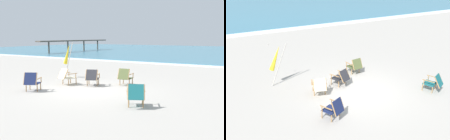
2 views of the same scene
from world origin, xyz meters
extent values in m
plane|color=#B2AAA0|center=(0.00, 0.00, 0.00)|extent=(80.00, 80.00, 0.00)
cube|color=teal|center=(0.00, 32.14, 0.05)|extent=(80.00, 40.00, 0.10)
cube|color=white|center=(0.00, 11.84, 0.03)|extent=(80.00, 1.10, 0.06)
cube|color=#19234C|center=(-1.96, -1.29, 0.32)|extent=(0.68, 0.67, 0.04)
cube|color=#19234C|center=(-1.81, -1.58, 0.56)|extent=(0.54, 0.43, 0.50)
cylinder|color=#AD7F4C|center=(-2.27, -1.21, 0.16)|extent=(0.04, 0.04, 0.32)
cylinder|color=#AD7F4C|center=(-1.86, -0.99, 0.16)|extent=(0.04, 0.04, 0.32)
cylinder|color=#AD7F4C|center=(-2.07, -1.59, 0.16)|extent=(0.04, 0.04, 0.32)
cylinder|color=#AD7F4C|center=(-1.65, -1.37, 0.16)|extent=(0.04, 0.04, 0.32)
cube|color=#AD7F4C|center=(-2.20, -1.44, 0.54)|extent=(0.28, 0.48, 0.02)
cylinder|color=#AD7F4C|center=(-2.29, -1.27, 0.43)|extent=(0.04, 0.04, 0.22)
cube|color=#AD7F4C|center=(-1.71, -1.18, 0.54)|extent=(0.28, 0.48, 0.02)
cylinder|color=#AD7F4C|center=(-1.79, -1.01, 0.43)|extent=(0.04, 0.04, 0.22)
cylinder|color=#AD7F4C|center=(-2.03, -1.70, 0.56)|extent=(0.14, 0.22, 0.50)
cylinder|color=#AD7F4C|center=(-1.58, -1.46, 0.56)|extent=(0.14, 0.22, 0.50)
cube|color=#28282D|center=(-0.51, 1.01, 0.32)|extent=(0.67, 0.66, 0.04)
cube|color=#28282D|center=(-0.36, 0.67, 0.55)|extent=(0.57, 0.47, 0.47)
cylinder|color=#AD7F4C|center=(-0.82, 1.10, 0.16)|extent=(0.04, 0.04, 0.32)
cylinder|color=#AD7F4C|center=(-0.39, 1.30, 0.16)|extent=(0.04, 0.04, 0.32)
cylinder|color=#AD7F4C|center=(-0.63, 0.71, 0.16)|extent=(0.04, 0.04, 0.32)
cylinder|color=#AD7F4C|center=(-0.21, 0.91, 0.16)|extent=(0.04, 0.04, 0.32)
cube|color=#AD7F4C|center=(-0.76, 0.87, 0.54)|extent=(0.26, 0.49, 0.02)
cylinder|color=#AD7F4C|center=(-0.84, 1.04, 0.43)|extent=(0.04, 0.04, 0.22)
cube|color=#AD7F4C|center=(-0.25, 1.11, 0.54)|extent=(0.26, 0.49, 0.02)
cylinder|color=#AD7F4C|center=(-0.33, 1.28, 0.43)|extent=(0.04, 0.04, 0.22)
cylinder|color=#AD7F4C|center=(-0.59, 0.57, 0.55)|extent=(0.16, 0.28, 0.47)
cylinder|color=#AD7F4C|center=(-0.12, 0.78, 0.55)|extent=(0.16, 0.28, 0.47)
cube|color=#515B33|center=(0.77, 1.91, 0.32)|extent=(0.58, 0.54, 0.04)
cube|color=#515B33|center=(0.82, 1.57, 0.56)|extent=(0.52, 0.30, 0.49)
cylinder|color=#AD7F4C|center=(0.51, 2.09, 0.16)|extent=(0.04, 0.04, 0.32)
cylinder|color=#AD7F4C|center=(0.98, 2.15, 0.16)|extent=(0.04, 0.04, 0.32)
cylinder|color=#AD7F4C|center=(0.57, 1.67, 0.16)|extent=(0.04, 0.04, 0.32)
cylinder|color=#AD7F4C|center=(1.03, 1.72, 0.16)|extent=(0.04, 0.04, 0.32)
cube|color=#AD7F4C|center=(0.50, 1.85, 0.54)|extent=(0.10, 0.53, 0.02)
cylinder|color=#AD7F4C|center=(0.47, 2.04, 0.43)|extent=(0.04, 0.04, 0.22)
cube|color=#AD7F4C|center=(1.05, 1.92, 0.54)|extent=(0.10, 0.53, 0.02)
cylinder|color=#AD7F4C|center=(1.03, 2.11, 0.43)|extent=(0.04, 0.04, 0.22)
cylinder|color=#AD7F4C|center=(0.56, 1.54, 0.56)|extent=(0.07, 0.25, 0.49)
cylinder|color=#AD7F4C|center=(1.07, 1.60, 0.56)|extent=(0.07, 0.25, 0.49)
cube|color=#196066|center=(2.82, -1.26, 0.32)|extent=(0.68, 0.66, 0.04)
cube|color=#196066|center=(2.98, -1.59, 0.55)|extent=(0.57, 0.48, 0.47)
cylinder|color=#AD7F4C|center=(2.51, -1.18, 0.16)|extent=(0.04, 0.04, 0.32)
cylinder|color=#AD7F4C|center=(2.93, -0.97, 0.16)|extent=(0.04, 0.04, 0.32)
cylinder|color=#AD7F4C|center=(2.70, -1.56, 0.16)|extent=(0.04, 0.04, 0.32)
cylinder|color=#AD7F4C|center=(3.12, -1.35, 0.16)|extent=(0.04, 0.04, 0.32)
cube|color=#AD7F4C|center=(2.58, -1.41, 0.54)|extent=(0.27, 0.49, 0.02)
cylinder|color=#AD7F4C|center=(2.49, -1.24, 0.43)|extent=(0.04, 0.04, 0.22)
cube|color=#AD7F4C|center=(3.08, -1.16, 0.54)|extent=(0.27, 0.49, 0.02)
cylinder|color=#AD7F4C|center=(2.99, -0.99, 0.43)|extent=(0.04, 0.04, 0.22)
cylinder|color=#AD7F4C|center=(2.76, -1.71, 0.55)|extent=(0.17, 0.28, 0.47)
cylinder|color=#AD7F4C|center=(3.21, -1.48, 0.55)|extent=(0.17, 0.28, 0.47)
cube|color=beige|center=(-1.62, 0.63, 0.32)|extent=(0.62, 0.60, 0.04)
cube|color=beige|center=(-1.71, 0.27, 0.55)|extent=(0.55, 0.40, 0.47)
cylinder|color=#AD7F4C|center=(-1.79, 0.90, 0.16)|extent=(0.04, 0.04, 0.32)
cylinder|color=#AD7F4C|center=(-1.34, 0.78, 0.16)|extent=(0.04, 0.04, 0.32)
cylinder|color=#AD7F4C|center=(-1.90, 0.48, 0.16)|extent=(0.04, 0.04, 0.32)
cylinder|color=#AD7F4C|center=(-1.45, 0.36, 0.16)|extent=(0.04, 0.04, 0.32)
cube|color=#AD7F4C|center=(-1.89, 0.68, 0.54)|extent=(0.17, 0.52, 0.02)
cylinder|color=#AD7F4C|center=(-1.85, 0.86, 0.43)|extent=(0.04, 0.04, 0.22)
cube|color=#AD7F4C|center=(-1.35, 0.54, 0.54)|extent=(0.17, 0.52, 0.02)
cylinder|color=#AD7F4C|center=(-1.30, 0.72, 0.43)|extent=(0.04, 0.04, 0.22)
cylinder|color=#AD7F4C|center=(-1.96, 0.34, 0.55)|extent=(0.11, 0.28, 0.48)
cylinder|color=#AD7F4C|center=(-1.46, 0.21, 0.55)|extent=(0.11, 0.28, 0.48)
cylinder|color=#B7B2A8|center=(-2.88, 2.10, 0.98)|extent=(0.78, 0.24, 1.98)
cone|color=yellow|center=(-3.01, 2.13, 1.32)|extent=(0.65, 0.37, 1.16)
sphere|color=#B7B2A8|center=(-3.25, 2.19, 1.96)|extent=(0.06, 0.06, 0.06)
cube|color=brown|center=(-17.61, 21.05, 1.65)|extent=(0.90, 14.70, 0.16)
cylinder|color=brown|center=(-17.61, 15.53, 0.82)|extent=(0.20, 0.20, 1.65)
cylinder|color=brown|center=(-17.61, 19.21, 0.82)|extent=(0.20, 0.20, 1.65)
cylinder|color=brown|center=(-17.61, 22.88, 0.82)|extent=(0.20, 0.20, 1.65)
cylinder|color=brown|center=(-17.61, 26.56, 0.82)|extent=(0.20, 0.20, 1.65)
camera|label=1|loc=(6.50, -8.89, 2.29)|focal=42.00mm
camera|label=2|loc=(-5.33, -8.65, 5.35)|focal=42.00mm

